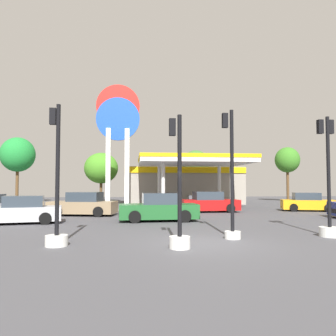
# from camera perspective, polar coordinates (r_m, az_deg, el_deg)

# --- Properties ---
(ground_plane) EXTENTS (90.00, 90.00, 0.00)m
(ground_plane) POSITION_cam_1_polar(r_m,az_deg,el_deg) (12.34, 6.26, -12.42)
(ground_plane) COLOR #47474C
(ground_plane) RESTS_ON ground
(gas_station) EXTENTS (12.43, 13.07, 4.55)m
(gas_station) POSITION_cam_1_polar(r_m,az_deg,el_deg) (35.96, 2.69, -2.42)
(gas_station) COLOR gray
(gas_station) RESTS_ON ground
(station_pole_sign) EXTENTS (3.87, 0.56, 11.01)m
(station_pole_sign) POSITION_cam_1_polar(r_m,az_deg,el_deg) (30.76, -8.41, 6.32)
(station_pole_sign) COLOR white
(station_pole_sign) RESTS_ON ground
(car_1) EXTENTS (4.65, 2.68, 1.57)m
(car_1) POSITION_cam_1_polar(r_m,az_deg,el_deg) (23.48, -14.06, -6.02)
(car_1) COLOR black
(car_1) RESTS_ON ground
(car_2) EXTENTS (4.38, 2.11, 1.54)m
(car_2) POSITION_cam_1_polar(r_m,az_deg,el_deg) (25.83, 6.96, -5.81)
(car_2) COLOR black
(car_2) RESTS_ON ground
(car_3) EXTENTS (4.31, 2.74, 1.43)m
(car_3) POSITION_cam_1_polar(r_m,az_deg,el_deg) (28.81, 22.46, -5.40)
(car_3) COLOR black
(car_3) RESTS_ON ground
(car_4) EXTENTS (4.49, 2.14, 1.59)m
(car_4) POSITION_cam_1_polar(r_m,az_deg,el_deg) (19.43, -1.55, -6.77)
(car_4) COLOR black
(car_4) RESTS_ON ground
(car_6) EXTENTS (4.37, 2.46, 1.48)m
(car_6) POSITION_cam_1_polar(r_m,az_deg,el_deg) (19.76, -23.40, -6.63)
(car_6) COLOR black
(car_6) RESTS_ON ground
(traffic_signal_0) EXTENTS (0.63, 0.66, 4.96)m
(traffic_signal_0) POSITION_cam_1_polar(r_m,az_deg,el_deg) (13.30, 10.56, -4.02)
(traffic_signal_0) COLOR silver
(traffic_signal_0) RESTS_ON ground
(traffic_signal_1) EXTENTS (0.75, 0.75, 4.81)m
(traffic_signal_1) POSITION_cam_1_polar(r_m,az_deg,el_deg) (12.16, -18.22, -6.41)
(traffic_signal_1) COLOR silver
(traffic_signal_1) RESTS_ON ground
(traffic_signal_2) EXTENTS (0.68, 0.70, 4.36)m
(traffic_signal_2) POSITION_cam_1_polar(r_m,az_deg,el_deg) (11.13, 1.82, -7.21)
(traffic_signal_2) COLOR silver
(traffic_signal_2) RESTS_ON ground
(traffic_signal_3) EXTENTS (0.81, 0.81, 4.80)m
(traffic_signal_3) POSITION_cam_1_polar(r_m,az_deg,el_deg) (15.06, 25.36, -5.03)
(traffic_signal_3) COLOR silver
(traffic_signal_3) RESTS_ON ground
(tree_0) EXTENTS (3.76, 3.76, 7.32)m
(tree_0) POSITION_cam_1_polar(r_m,az_deg,el_deg) (41.39, -23.91, 2.04)
(tree_0) COLOR brown
(tree_0) RESTS_ON ground
(tree_1) EXTENTS (3.88, 3.88, 5.74)m
(tree_1) POSITION_cam_1_polar(r_m,az_deg,el_deg) (40.06, -11.15, -0.03)
(tree_1) COLOR brown
(tree_1) RESTS_ON ground
(tree_2) EXTENTS (3.36, 3.36, 6.18)m
(tree_2) POSITION_cam_1_polar(r_m,az_deg,el_deg) (40.97, 4.66, 0.56)
(tree_2) COLOR brown
(tree_2) RESTS_ON ground
(tree_3) EXTENTS (2.96, 2.96, 6.61)m
(tree_3) POSITION_cam_1_polar(r_m,az_deg,el_deg) (43.85, 19.39, 1.24)
(tree_3) COLOR brown
(tree_3) RESTS_ON ground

